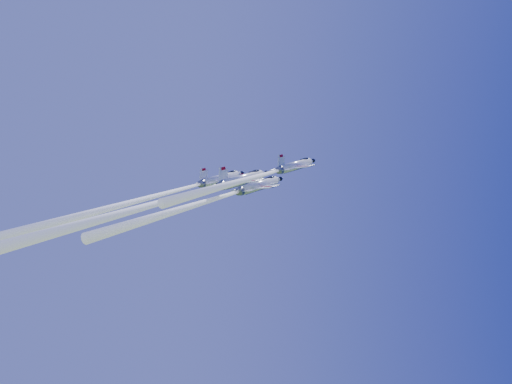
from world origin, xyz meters
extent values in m
cylinder|color=white|center=(1.45, 4.24, 94.87)|extent=(5.81, 7.28, 12.76)
cone|color=white|center=(6.84, 8.66, 97.99)|extent=(3.36, 3.53, 3.22)
cone|color=black|center=(8.09, 9.69, 98.72)|extent=(1.70, 1.78, 1.61)
cone|color=slate|center=(-3.53, 0.16, 92.00)|extent=(3.09, 3.10, 2.15)
ellipsoid|color=black|center=(4.77, 6.84, 97.58)|extent=(3.23, 3.05, 2.34)
cube|color=black|center=(3.57, 5.81, 97.16)|extent=(1.04, 0.94, 0.80)
cube|color=white|center=(0.60, 3.59, 94.10)|extent=(9.98, 10.16, 3.04)
cube|color=white|center=(2.35, 6.73, 95.85)|extent=(3.39, 3.06, 1.67)
cube|color=white|center=(4.15, 4.76, 95.53)|extent=(3.39, 3.06, 1.67)
cube|color=white|center=(-2.78, 0.79, 92.32)|extent=(5.36, 5.49, 1.61)
cube|color=white|center=(-2.96, 0.34, 94.06)|extent=(2.67, 2.75, 3.99)
cube|color=#A10815|center=(-3.07, 0.01, 95.50)|extent=(1.18, 1.10, 1.09)
cube|color=black|center=(1.68, 4.59, 93.98)|extent=(8.02, 6.71, 4.58)
sphere|color=white|center=(-3.71, 0.00, 91.89)|extent=(1.18, 1.22, 1.05)
cone|color=white|center=(-17.42, -11.25, 83.96)|extent=(11.77, 16.51, 36.58)
cylinder|color=white|center=(-6.86, 5.14, 96.12)|extent=(5.22, 6.54, 11.47)
cone|color=white|center=(-2.02, 9.12, 98.92)|extent=(3.02, 3.17, 2.89)
cone|color=black|center=(-0.89, 10.04, 99.57)|extent=(1.52, 1.60, 1.45)
cone|color=slate|center=(-11.33, 1.48, 93.53)|extent=(2.77, 2.79, 1.93)
ellipsoid|color=black|center=(-3.88, 7.48, 98.55)|extent=(2.91, 2.74, 2.10)
cube|color=black|center=(-4.96, 6.55, 98.17)|extent=(0.93, 0.85, 0.72)
cube|color=white|center=(-7.63, 4.56, 95.43)|extent=(8.97, 9.13, 2.73)
cube|color=white|center=(-6.06, 7.39, 96.99)|extent=(3.05, 2.75, 1.50)
cube|color=white|center=(-4.44, 5.61, 96.71)|extent=(3.05, 2.75, 1.50)
cube|color=white|center=(-10.66, 2.04, 93.82)|extent=(4.81, 4.93, 1.45)
cube|color=white|center=(-10.83, 1.64, 95.38)|extent=(2.40, 2.47, 3.59)
cube|color=#A10815|center=(-10.93, 1.35, 96.68)|extent=(1.06, 0.99, 0.98)
cube|color=black|center=(-6.66, 5.46, 95.31)|extent=(7.21, 6.03, 4.11)
sphere|color=white|center=(-11.50, 1.34, 93.44)|extent=(1.06, 1.10, 0.94)
cone|color=white|center=(-29.02, -13.04, 83.30)|extent=(13.99, 20.08, 46.21)
cylinder|color=white|center=(6.99, -5.48, 96.44)|extent=(4.94, 6.19, 10.86)
cone|color=white|center=(11.57, -1.72, 99.09)|extent=(2.86, 3.00, 2.74)
cone|color=black|center=(12.64, -0.84, 99.71)|extent=(1.44, 1.51, 1.37)
cone|color=slate|center=(2.76, -8.95, 93.99)|extent=(2.63, 2.64, 1.82)
ellipsoid|color=black|center=(9.81, -3.27, 98.74)|extent=(2.75, 2.59, 1.99)
cube|color=black|center=(8.79, -4.15, 98.38)|extent=(0.88, 0.80, 0.68)
cube|color=white|center=(6.27, -6.04, 95.78)|extent=(8.49, 8.64, 2.58)
cube|color=white|center=(7.75, -3.36, 97.27)|extent=(2.89, 2.60, 1.42)
cube|color=white|center=(9.28, -5.04, 97.00)|extent=(2.89, 2.60, 1.42)
cube|color=white|center=(3.39, -8.42, 94.26)|extent=(4.56, 4.67, 1.37)
cube|color=white|center=(3.23, -8.80, 95.74)|extent=(2.27, 2.34, 3.40)
cube|color=#A10815|center=(3.14, -9.08, 96.97)|extent=(1.00, 0.94, 0.92)
cube|color=black|center=(7.18, -5.18, 95.68)|extent=(6.82, 5.71, 3.89)
sphere|color=white|center=(2.59, -9.09, 93.90)|extent=(1.00, 1.04, 0.89)
cone|color=white|center=(-8.77, -18.41, 87.32)|extent=(9.82, 13.75, 30.36)
cylinder|color=white|center=(-4.18, -6.51, 92.37)|extent=(5.61, 7.04, 12.35)
cone|color=white|center=(1.03, -2.23, 95.38)|extent=(3.25, 3.41, 3.11)
cone|color=black|center=(2.24, -1.24, 96.09)|extent=(1.64, 1.72, 1.56)
cone|color=slate|center=(-8.99, -10.46, 89.59)|extent=(2.98, 3.00, 2.07)
ellipsoid|color=black|center=(-0.97, -4.00, 94.98)|extent=(3.13, 2.95, 2.26)
cube|color=black|center=(-2.14, -5.00, 94.58)|extent=(1.01, 0.91, 0.77)
cube|color=white|center=(-5.00, -7.14, 91.62)|extent=(9.65, 9.82, 2.94)
cube|color=white|center=(-3.32, -4.10, 93.31)|extent=(3.28, 2.96, 1.61)
cube|color=white|center=(-1.57, -6.01, 93.01)|extent=(3.28, 2.96, 1.61)
cube|color=white|center=(-8.27, -9.85, 89.90)|extent=(5.18, 5.31, 1.56)
cube|color=white|center=(-8.45, -10.28, 91.58)|extent=(2.58, 2.66, 3.86)
cube|color=#A10815|center=(-8.56, -10.60, 92.98)|extent=(1.14, 1.06, 1.05)
cube|color=black|center=(-3.96, -6.17, 91.50)|extent=(7.76, 6.49, 4.43)
sphere|color=white|center=(-9.18, -10.61, 89.48)|extent=(1.14, 1.18, 1.01)
cone|color=white|center=(-26.34, -24.69, 79.55)|extent=(13.95, 19.91, 45.40)
camera|label=1|loc=(-23.14, -110.95, 57.55)|focal=40.00mm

